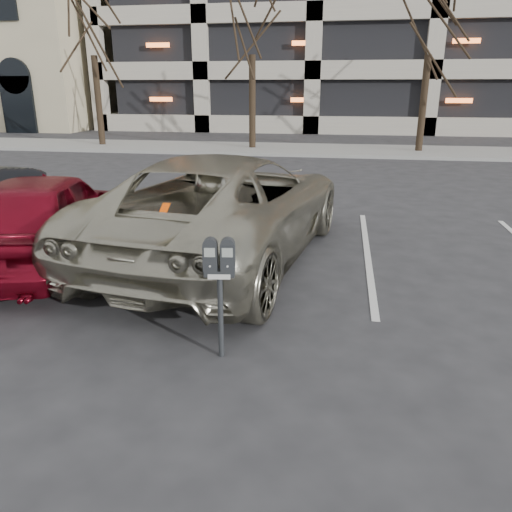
{
  "coord_description": "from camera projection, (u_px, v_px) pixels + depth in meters",
  "views": [
    {
      "loc": [
        0.9,
        -5.81,
        2.65
      ],
      "look_at": [
        0.07,
        -1.0,
        0.99
      ],
      "focal_mm": 35.0,
      "sensor_mm": 36.0,
      "label": 1
    }
  ],
  "objects": [
    {
      "name": "sidewalk",
      "position": [
        321.0,
        150.0,
        21.33
      ],
      "size": [
        80.0,
        4.0,
        0.12
      ],
      "primitive_type": "cube",
      "color": "gray",
      "rests_on": "ground"
    },
    {
      "name": "stall_lines",
      "position": [
        205.0,
        244.0,
        8.79
      ],
      "size": [
        16.9,
        5.2,
        0.0
      ],
      "color": "silver",
      "rests_on": "ground"
    },
    {
      "name": "car_red",
      "position": [
        45.0,
        216.0,
        7.75
      ],
      "size": [
        2.6,
        4.57,
        1.46
      ],
      "primitive_type": "imported",
      "rotation": [
        0.0,
        0.0,
        3.36
      ],
      "color": "maroon",
      "rests_on": "ground"
    },
    {
      "name": "suv_silver",
      "position": [
        225.0,
        206.0,
        7.94
      ],
      "size": [
        3.65,
        6.38,
        1.68
      ],
      "rotation": [
        0.0,
        0.0,
        2.99
      ],
      "color": "#A9A48F",
      "rests_on": "ground"
    },
    {
      "name": "parking_meter",
      "position": [
        219.0,
        269.0,
        4.86
      ],
      "size": [
        0.33,
        0.17,
        1.25
      ],
      "rotation": [
        0.0,
        0.0,
        0.15
      ],
      "color": "black",
      "rests_on": "ground"
    },
    {
      "name": "ground",
      "position": [
        263.0,
        303.0,
        6.42
      ],
      "size": [
        140.0,
        140.0,
        0.0
      ],
      "primitive_type": "plane",
      "color": "#28282B",
      "rests_on": "ground"
    }
  ]
}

